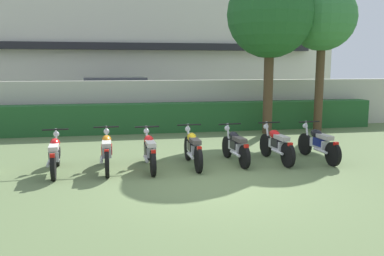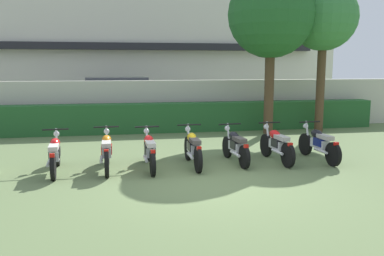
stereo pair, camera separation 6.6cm
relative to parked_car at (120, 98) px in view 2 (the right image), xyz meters
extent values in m
plane|color=#607547|center=(1.68, -10.70, -0.94)|extent=(60.00, 60.00, 0.00)
cube|color=beige|center=(1.68, 6.23, 2.15)|extent=(21.07, 6.00, 6.16)
cube|color=black|center=(1.68, 2.98, 2.45)|extent=(17.70, 0.50, 0.36)
cube|color=#BCB7A8|center=(1.68, -3.23, -0.01)|extent=(20.02, 0.30, 1.86)
cube|color=#235628|center=(1.68, -3.93, -0.41)|extent=(16.01, 0.70, 1.06)
cube|color=black|center=(0.05, 0.00, -0.20)|extent=(4.62, 2.18, 1.00)
cube|color=#2D333D|center=(-0.15, -0.01, 0.63)|extent=(2.82, 1.90, 0.65)
cylinder|color=black|center=(1.55, 1.04, -0.60)|extent=(0.69, 0.27, 0.68)
cylinder|color=black|center=(1.69, -0.80, -0.60)|extent=(0.69, 0.27, 0.68)
cylinder|color=black|center=(-1.59, 0.81, -0.60)|extent=(0.69, 0.27, 0.68)
cylinder|color=black|center=(-1.45, -1.03, -0.60)|extent=(0.69, 0.27, 0.68)
cylinder|color=#4C3823|center=(5.18, -4.97, 0.62)|extent=(0.34, 0.34, 3.11)
sphere|color=#235B28|center=(5.18, -4.97, 3.23)|extent=(2.99, 2.99, 2.99)
cylinder|color=#4C3823|center=(7.18, -4.90, 0.71)|extent=(0.31, 0.31, 3.29)
sphere|color=#387A3D|center=(7.18, -4.90, 3.19)|extent=(2.39, 2.39, 2.39)
cylinder|color=black|center=(-1.61, -8.53, -0.65)|extent=(0.13, 0.57, 0.56)
cylinder|color=black|center=(-1.52, -9.85, -0.65)|extent=(0.13, 0.57, 0.56)
cube|color=silver|center=(-1.56, -9.24, -0.50)|extent=(0.24, 0.61, 0.22)
ellipsoid|color=red|center=(-1.57, -9.07, -0.27)|extent=(0.25, 0.45, 0.22)
cube|color=beige|center=(-1.55, -9.47, -0.29)|extent=(0.23, 0.53, 0.10)
cube|color=red|center=(-1.52, -9.95, -0.37)|extent=(0.11, 0.09, 0.08)
cylinder|color=silver|center=(-1.60, -8.62, -0.33)|extent=(0.06, 0.23, 0.65)
cylinder|color=black|center=(-1.60, -8.71, -0.01)|extent=(0.60, 0.08, 0.04)
sphere|color=silver|center=(-1.61, -8.51, -0.15)|extent=(0.14, 0.14, 0.14)
cylinder|color=silver|center=(-1.67, -9.50, -0.63)|extent=(0.11, 0.55, 0.07)
cube|color=black|center=(-1.56, -9.29, -0.45)|extent=(0.26, 0.37, 0.20)
cylinder|color=black|center=(-0.42, -8.59, -0.62)|extent=(0.10, 0.64, 0.64)
cylinder|color=black|center=(-0.40, -9.81, -0.62)|extent=(0.10, 0.64, 0.64)
cube|color=silver|center=(-0.41, -9.25, -0.47)|extent=(0.21, 0.60, 0.22)
ellipsoid|color=orange|center=(-0.41, -9.08, -0.24)|extent=(0.23, 0.44, 0.22)
cube|color=#B2ADA3|center=(-0.41, -9.48, -0.26)|extent=(0.21, 0.52, 0.10)
cube|color=red|center=(-0.40, -9.91, -0.34)|extent=(0.10, 0.08, 0.08)
cylinder|color=silver|center=(-0.42, -8.68, -0.30)|extent=(0.05, 0.23, 0.65)
cylinder|color=black|center=(-0.41, -8.77, 0.02)|extent=(0.60, 0.04, 0.04)
sphere|color=silver|center=(-0.42, -8.57, -0.12)|extent=(0.14, 0.14, 0.14)
cylinder|color=silver|center=(-0.53, -9.50, -0.60)|extent=(0.08, 0.55, 0.07)
cube|color=#A51414|center=(-0.41, -9.30, -0.42)|extent=(0.24, 0.36, 0.20)
cylinder|color=black|center=(0.57, -8.55, -0.65)|extent=(0.10, 0.58, 0.58)
cylinder|color=black|center=(0.59, -9.89, -0.65)|extent=(0.10, 0.58, 0.58)
cube|color=silver|center=(0.58, -9.27, -0.50)|extent=(0.21, 0.60, 0.22)
ellipsoid|color=red|center=(0.58, -9.10, -0.27)|extent=(0.23, 0.44, 0.22)
cube|color=beige|center=(0.59, -9.50, -0.29)|extent=(0.21, 0.52, 0.10)
cube|color=red|center=(0.60, -9.99, -0.37)|extent=(0.10, 0.08, 0.08)
cylinder|color=silver|center=(0.57, -8.64, -0.33)|extent=(0.05, 0.23, 0.65)
cylinder|color=black|center=(0.57, -8.73, -0.01)|extent=(0.60, 0.05, 0.04)
sphere|color=silver|center=(0.56, -8.53, -0.15)|extent=(0.14, 0.14, 0.14)
cylinder|color=silver|center=(0.47, -9.52, -0.63)|extent=(0.08, 0.55, 0.07)
cube|color=black|center=(0.58, -9.32, -0.45)|extent=(0.25, 0.37, 0.20)
cylinder|color=black|center=(1.63, -8.52, -0.63)|extent=(0.09, 0.61, 0.61)
cylinder|color=black|center=(1.64, -9.81, -0.63)|extent=(0.09, 0.61, 0.61)
cube|color=silver|center=(1.63, -9.22, -0.48)|extent=(0.20, 0.60, 0.22)
ellipsoid|color=yellow|center=(1.63, -9.05, -0.25)|extent=(0.22, 0.44, 0.22)
cube|color=#4C4742|center=(1.64, -9.45, -0.27)|extent=(0.20, 0.52, 0.10)
cube|color=red|center=(1.64, -9.91, -0.35)|extent=(0.10, 0.08, 0.08)
cylinder|color=silver|center=(1.63, -8.61, -0.31)|extent=(0.05, 0.23, 0.65)
cylinder|color=black|center=(1.63, -8.70, 0.01)|extent=(0.60, 0.04, 0.04)
sphere|color=silver|center=(1.63, -8.50, -0.13)|extent=(0.14, 0.14, 0.14)
cylinder|color=silver|center=(1.52, -9.47, -0.61)|extent=(0.07, 0.55, 0.07)
cube|color=black|center=(1.63, -9.27, -0.43)|extent=(0.24, 0.36, 0.20)
cylinder|color=black|center=(2.70, -8.44, -0.65)|extent=(0.13, 0.57, 0.56)
cylinder|color=black|center=(2.79, -9.66, -0.65)|extent=(0.13, 0.57, 0.56)
cube|color=silver|center=(2.75, -9.10, -0.50)|extent=(0.24, 0.61, 0.22)
ellipsoid|color=black|center=(2.74, -8.93, -0.27)|extent=(0.25, 0.45, 0.22)
cube|color=#4C4742|center=(2.76, -9.33, -0.29)|extent=(0.23, 0.53, 0.10)
cube|color=red|center=(2.79, -9.76, -0.37)|extent=(0.11, 0.09, 0.08)
cylinder|color=silver|center=(2.71, -8.53, -0.33)|extent=(0.07, 0.23, 0.65)
cylinder|color=black|center=(2.72, -8.62, -0.01)|extent=(0.60, 0.08, 0.04)
sphere|color=silver|center=(2.70, -8.42, -0.15)|extent=(0.14, 0.14, 0.14)
cylinder|color=silver|center=(2.64, -9.35, -0.63)|extent=(0.11, 0.55, 0.07)
cube|color=black|center=(2.75, -9.15, -0.45)|extent=(0.26, 0.38, 0.20)
cylinder|color=black|center=(3.76, -8.50, -0.63)|extent=(0.13, 0.61, 0.61)
cylinder|color=black|center=(3.84, -9.75, -0.63)|extent=(0.13, 0.61, 0.61)
cube|color=silver|center=(3.81, -9.17, -0.48)|extent=(0.24, 0.61, 0.22)
ellipsoid|color=red|center=(3.80, -9.00, -0.25)|extent=(0.25, 0.45, 0.22)
cube|color=#B2ADA3|center=(3.82, -9.40, -0.27)|extent=(0.23, 0.53, 0.10)
cube|color=red|center=(3.85, -9.85, -0.35)|extent=(0.10, 0.09, 0.08)
cylinder|color=silver|center=(3.77, -8.59, -0.31)|extent=(0.06, 0.23, 0.65)
cylinder|color=black|center=(3.78, -8.68, 0.01)|extent=(0.60, 0.07, 0.04)
sphere|color=silver|center=(3.76, -8.48, -0.13)|extent=(0.14, 0.14, 0.14)
cylinder|color=silver|center=(3.70, -9.43, -0.61)|extent=(0.10, 0.55, 0.07)
cube|color=black|center=(3.81, -9.22, -0.43)|extent=(0.26, 0.37, 0.20)
cylinder|color=black|center=(4.89, -8.52, -0.64)|extent=(0.13, 0.59, 0.59)
cylinder|color=black|center=(4.97, -9.83, -0.64)|extent=(0.13, 0.59, 0.59)
cube|color=silver|center=(4.93, -9.22, -0.49)|extent=(0.24, 0.61, 0.22)
ellipsoid|color=black|center=(4.92, -9.06, -0.26)|extent=(0.25, 0.45, 0.22)
cube|color=#B2ADA3|center=(4.95, -9.45, -0.28)|extent=(0.23, 0.53, 0.10)
cube|color=red|center=(4.98, -9.93, -0.36)|extent=(0.11, 0.09, 0.08)
cylinder|color=silver|center=(4.89, -8.61, -0.32)|extent=(0.06, 0.23, 0.65)
cylinder|color=black|center=(4.90, -8.70, 0.00)|extent=(0.60, 0.08, 0.04)
sphere|color=silver|center=(4.88, -8.50, -0.14)|extent=(0.14, 0.14, 0.14)
cylinder|color=silver|center=(4.83, -9.48, -0.62)|extent=(0.11, 0.55, 0.07)
cube|color=navy|center=(4.94, -9.27, -0.44)|extent=(0.26, 0.37, 0.20)
camera|label=1|loc=(-0.22, -18.68, 1.50)|focal=38.14mm
camera|label=2|loc=(-0.16, -18.69, 1.50)|focal=38.14mm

